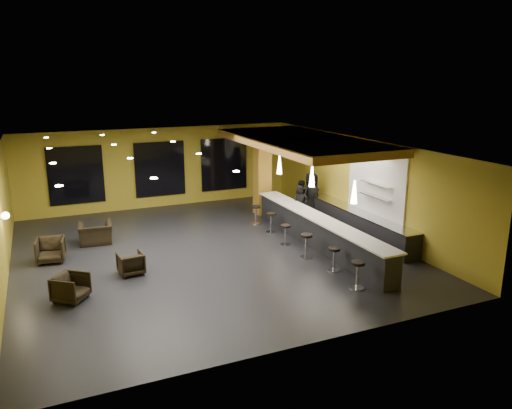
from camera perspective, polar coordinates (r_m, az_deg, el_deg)
name	(u,v)px	position (r m, az deg, el deg)	size (l,w,h in m)	color
floor	(207,253)	(16.80, -5.59, -5.55)	(12.00, 13.00, 0.10)	black
ceiling	(204,146)	(15.92, -5.91, 6.70)	(12.00, 13.00, 0.10)	black
wall_back	(159,168)	(22.45, -10.99, 4.17)	(12.00, 0.10, 3.50)	#A99425
wall_front	(304,272)	(10.53, 5.55, -7.66)	(12.00, 0.10, 3.50)	#A99425
wall_right	(361,185)	(18.96, 11.90, 2.21)	(0.10, 13.00, 3.50)	#A99425
wood_soffit	(301,141)	(18.44, 5.11, 7.21)	(3.60, 8.00, 0.28)	#B17B33
window_left	(76,175)	(21.87, -19.88, 3.15)	(2.20, 0.06, 2.40)	black
window_center	(160,169)	(22.36, -10.92, 4.00)	(2.20, 0.06, 2.40)	black
window_right	(224,164)	(23.19, -3.66, 4.61)	(2.20, 0.06, 2.40)	black
tile_backsplash	(376,184)	(18.08, 13.54, 2.33)	(0.06, 3.20, 2.40)	white
bar_counter	(318,232)	(17.19, 7.07, -3.18)	(0.60, 8.00, 1.00)	black
bar_top	(318,218)	(17.04, 7.13, -1.50)	(0.78, 8.10, 0.05)	white
prep_counter	(358,224)	(18.67, 11.58, -2.15)	(0.70, 6.00, 0.86)	black
prep_top	(359,212)	(18.55, 11.65, -0.81)	(0.72, 6.00, 0.03)	silver
wall_shelf_lower	(375,196)	(17.92, 13.49, 0.91)	(0.30, 1.50, 0.03)	silver
wall_shelf_upper	(376,184)	(17.83, 13.58, 2.32)	(0.30, 1.50, 0.03)	silver
column	(262,173)	(20.84, 0.72, 3.64)	(0.60, 0.60, 3.50)	#A37524
wall_sconce	(5,216)	(16.04, -26.73, -1.14)	(0.22, 0.22, 0.22)	#FFE5B2
pendant_0	(354,192)	(15.09, 11.16, 1.42)	(0.20, 0.20, 0.70)	white
pendant_1	(312,177)	(17.15, 6.42, 3.18)	(0.20, 0.20, 0.70)	white
pendant_2	(279,165)	(19.31, 2.70, 4.55)	(0.20, 0.20, 0.70)	white
staff_a	(300,207)	(19.22, 5.09, -0.23)	(0.59, 0.39, 1.62)	black
staff_b	(302,199)	(20.70, 5.29, 0.69)	(0.74, 0.57, 1.52)	black
staff_c	(311,195)	(20.57, 6.32, 1.09)	(0.92, 0.60, 1.88)	black
armchair_a	(71,288)	(14.01, -20.42, -8.90)	(0.76, 0.78, 0.71)	black
armchair_b	(131,263)	(15.27, -14.12, -6.54)	(0.70, 0.72, 0.66)	black
armchair_c	(51,250)	(16.98, -22.42, -4.84)	(0.83, 0.85, 0.78)	black
armchair_d	(95,233)	(18.27, -17.88, -3.17)	(1.12, 0.98, 0.73)	black
bar_stool_0	(358,271)	(14.05, 11.55, -7.50)	(0.40, 0.40, 0.79)	silver
bar_stool_1	(334,256)	(15.17, 8.92, -5.86)	(0.37, 0.37, 0.73)	silver
bar_stool_2	(306,243)	(16.10, 5.75, -4.37)	(0.40, 0.40, 0.79)	silver
bar_stool_3	(285,232)	(17.24, 3.39, -3.18)	(0.37, 0.37, 0.72)	silver
bar_stool_4	(271,220)	(18.57, 1.74, -1.79)	(0.38, 0.38, 0.75)	silver
bar_stool_5	(256,212)	(19.59, -0.01, -0.91)	(0.38, 0.38, 0.74)	silver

